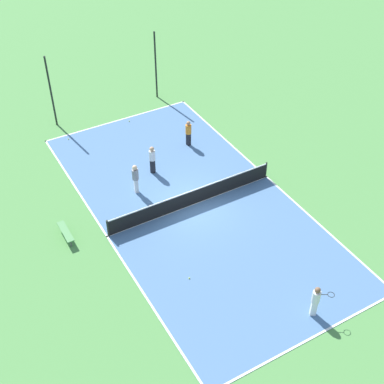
# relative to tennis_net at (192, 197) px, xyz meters

# --- Properties ---
(ground_plane) EXTENTS (80.00, 80.00, 0.00)m
(ground_plane) POSITION_rel_tennis_net_xyz_m (0.00, 0.00, -0.55)
(ground_plane) COLOR #518E47
(court_surface) EXTENTS (9.96, 19.77, 0.02)m
(court_surface) POSITION_rel_tennis_net_xyz_m (0.00, 0.00, -0.54)
(court_surface) COLOR #4C729E
(court_surface) RESTS_ON ground_plane
(tennis_net) EXTENTS (9.76, 0.10, 1.03)m
(tennis_net) POSITION_rel_tennis_net_xyz_m (0.00, 0.00, 0.00)
(tennis_net) COLOR black
(tennis_net) RESTS_ON court_surface
(bench) EXTENTS (0.36, 1.65, 0.45)m
(bench) POSITION_rel_tennis_net_xyz_m (-6.71, 0.95, -0.16)
(bench) COLOR #4C8C4C
(bench) RESTS_ON ground_plane
(player_baseline_gray) EXTENTS (0.41, 0.41, 1.82)m
(player_baseline_gray) POSITION_rel_tennis_net_xyz_m (-2.12, 2.46, 0.52)
(player_baseline_gray) COLOR white
(player_baseline_gray) RESTS_ON court_surface
(player_near_white) EXTENTS (0.51, 0.51, 1.77)m
(player_near_white) POSITION_rel_tennis_net_xyz_m (-0.53, 3.62, 0.49)
(player_near_white) COLOR black
(player_near_white) RESTS_ON court_surface
(player_far_white) EXTENTS (0.97, 0.76, 1.71)m
(player_far_white) POSITION_rel_tennis_net_xyz_m (0.92, -8.90, 0.46)
(player_far_white) COLOR white
(player_far_white) RESTS_ON court_surface
(player_center_orange) EXTENTS (0.44, 0.44, 1.69)m
(player_center_orange) POSITION_rel_tennis_net_xyz_m (2.64, 5.04, 0.44)
(player_center_orange) COLOR black
(player_center_orange) RESTS_ON court_surface
(tennis_ball_far_baseline) EXTENTS (0.07, 0.07, 0.07)m
(tennis_ball_far_baseline) POSITION_rel_tennis_net_xyz_m (-3.64, 9.30, -0.49)
(tennis_ball_far_baseline) COLOR #CCE033
(tennis_ball_far_baseline) RESTS_ON court_surface
(tennis_ball_right_alley) EXTENTS (0.07, 0.07, 0.07)m
(tennis_ball_right_alley) POSITION_rel_tennis_net_xyz_m (-2.72, -4.48, -0.49)
(tennis_ball_right_alley) COLOR #CCE033
(tennis_ball_right_alley) RESTS_ON court_surface
(tennis_ball_near_net) EXTENTS (0.07, 0.07, 0.07)m
(tennis_ball_near_net) POSITION_rel_tennis_net_xyz_m (0.57, 9.33, -0.49)
(tennis_ball_near_net) COLOR #CCE033
(tennis_ball_near_net) RESTS_ON court_surface
(fence_post_back_left) EXTENTS (0.12, 0.12, 4.81)m
(fence_post_back_left) POSITION_rel_tennis_net_xyz_m (-3.67, 11.37, 1.85)
(fence_post_back_left) COLOR black
(fence_post_back_left) RESTS_ON ground_plane
(fence_post_back_right) EXTENTS (0.12, 0.12, 4.81)m
(fence_post_back_right) POSITION_rel_tennis_net_xyz_m (3.67, 11.37, 1.85)
(fence_post_back_right) COLOR black
(fence_post_back_right) RESTS_ON ground_plane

